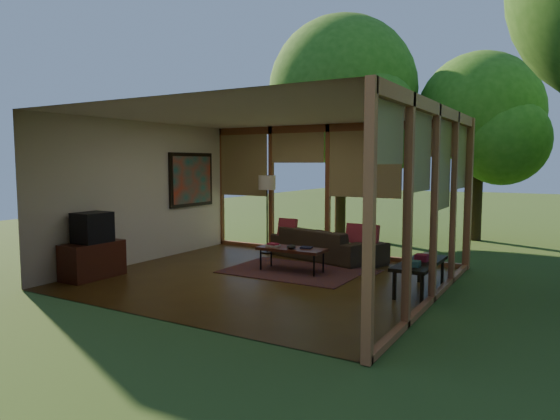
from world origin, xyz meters
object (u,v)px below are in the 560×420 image
Objects in this scene: coffee_table at (292,250)px; media_cabinet at (93,260)px; side_console at (415,264)px; sofa at (321,244)px; floor_lamp at (267,187)px; television at (92,227)px.

media_cabinet is at bearing -141.44° from coffee_table.
media_cabinet is 0.71× the size of side_console.
floor_lamp is (-1.28, 0.00, 1.10)m from sofa.
floor_lamp is (1.27, 3.42, 0.56)m from television.
television is 0.39× the size of side_console.
television reaches higher than media_cabinet.
floor_lamp is 1.18× the size of side_console.
television is 3.69m from floor_lamp.
floor_lamp is at bearing 156.42° from side_console.
media_cabinet is 3.82m from floor_lamp.
media_cabinet is 0.61× the size of floor_lamp.
television reaches higher than side_console.
floor_lamp is at bearing 15.38° from sofa.
side_console is at bearing 20.98° from television.
media_cabinet is 5.21m from side_console.
side_console is at bearing 161.51° from sofa.
sofa is at bearing 53.05° from media_cabinet.
sofa reaches higher than side_console.
media_cabinet is 1.82× the size of television.
television is (0.02, 0.00, 0.55)m from media_cabinet.
floor_lamp reaches higher than media_cabinet.
sofa is 3.83× the size of television.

